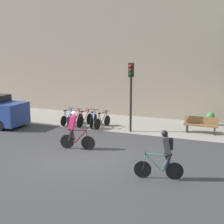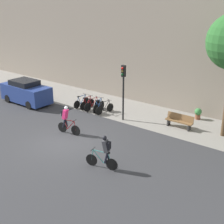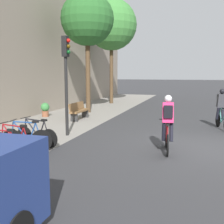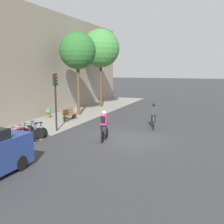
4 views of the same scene
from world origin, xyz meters
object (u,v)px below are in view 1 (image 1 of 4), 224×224
(traffic_light_pole, at_px, (131,85))
(potted_plant, at_px, (210,118))
(bench, at_px, (201,125))
(parked_bike_0, at_px, (68,118))
(cyclist_pink, at_px, (74,129))
(parked_bike_2, at_px, (85,119))
(parked_bike_3, at_px, (94,120))
(cyclist_grey, at_px, (165,153))
(parked_bike_4, at_px, (102,121))
(parked_bike_1, at_px, (76,119))

(traffic_light_pole, distance_m, potted_plant, 5.59)
(bench, bearing_deg, parked_bike_0, -173.59)
(cyclist_pink, distance_m, potted_plant, 9.01)
(parked_bike_0, bearing_deg, bench, 6.41)
(parked_bike_2, height_order, traffic_light_pole, traffic_light_pole)
(parked_bike_0, bearing_deg, traffic_light_pole, -3.35)
(cyclist_pink, bearing_deg, potted_plant, 53.60)
(traffic_light_pole, bearing_deg, bench, 16.86)
(parked_bike_3, xyz_separation_m, bench, (6.03, 0.87, 0.07))
(bench, bearing_deg, traffic_light_pole, -163.14)
(cyclist_pink, bearing_deg, parked_bike_0, 122.91)
(parked_bike_3, bearing_deg, parked_bike_0, -179.95)
(potted_plant, bearing_deg, cyclist_grey, -94.97)
(cyclist_grey, relative_size, bench, 0.97)
(parked_bike_4, xyz_separation_m, bench, (5.46, 0.87, 0.09))
(parked_bike_1, height_order, parked_bike_2, parked_bike_2)
(parked_bike_1, distance_m, bench, 7.23)
(parked_bike_1, relative_size, parked_bike_2, 0.93)
(parked_bike_1, bearing_deg, cyclist_grey, -42.08)
(traffic_light_pole, bearing_deg, cyclist_pink, -109.04)
(parked_bike_3, relative_size, bench, 0.90)
(parked_bike_2, xyz_separation_m, parked_bike_3, (0.57, 0.00, 0.00))
(traffic_light_pole, bearing_deg, potted_plant, 39.54)
(parked_bike_4, distance_m, potted_plant, 6.53)
(parked_bike_0, distance_m, parked_bike_3, 1.71)
(bench, bearing_deg, parked_bike_2, -172.50)
(cyclist_grey, relative_size, potted_plant, 2.24)
(potted_plant, bearing_deg, parked_bike_1, -157.91)
(parked_bike_4, xyz_separation_m, traffic_light_pole, (1.81, -0.24, 2.22))
(traffic_light_pole, xyz_separation_m, bench, (3.66, 1.11, -2.13))
(parked_bike_0, relative_size, parked_bike_3, 1.01)
(parked_bike_4, bearing_deg, traffic_light_pole, -7.54)
(parked_bike_3, bearing_deg, parked_bike_2, -179.87)
(parked_bike_3, xyz_separation_m, parked_bike_4, (0.57, -0.00, -0.01))
(cyclist_grey, relative_size, parked_bike_2, 1.03)
(parked_bike_2, bearing_deg, potted_plant, 23.72)
(potted_plant, bearing_deg, traffic_light_pole, -140.46)
(cyclist_pink, xyz_separation_m, traffic_light_pole, (1.37, 3.96, 1.66))
(parked_bike_0, bearing_deg, parked_bike_2, 0.02)
(parked_bike_1, xyz_separation_m, parked_bike_2, (0.57, -0.00, 0.01))
(parked_bike_2, distance_m, parked_bike_4, 1.14)
(parked_bike_1, bearing_deg, potted_plant, 22.09)
(traffic_light_pole, height_order, bench, traffic_light_pole)
(parked_bike_4, xyz_separation_m, potted_plant, (5.78, 3.04, 0.05))
(traffic_light_pole, bearing_deg, parked_bike_3, 174.21)
(cyclist_grey, xyz_separation_m, bench, (0.48, 6.92, -0.47))
(parked_bike_2, height_order, parked_bike_3, parked_bike_3)
(cyclist_grey, relative_size, parked_bike_4, 1.05)
(cyclist_grey, height_order, parked_bike_0, cyclist_grey)
(parked_bike_2, distance_m, parked_bike_3, 0.57)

